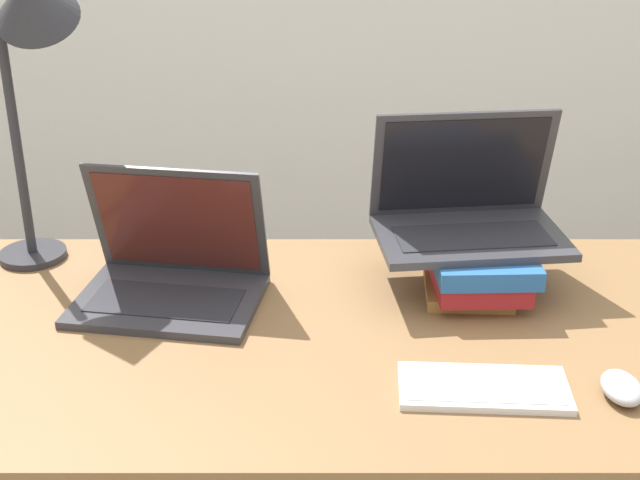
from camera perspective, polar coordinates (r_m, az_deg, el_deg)
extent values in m
cube|color=brown|center=(1.64, 3.28, -6.21)|extent=(1.65, 0.80, 0.03)
cylinder|color=gray|center=(2.22, -17.89, -9.42)|extent=(0.05, 0.05, 0.68)
cube|color=#333338|center=(1.73, -9.87, -3.87)|extent=(0.38, 0.30, 0.02)
cube|color=#232328|center=(1.72, -10.05, -3.84)|extent=(0.30, 0.17, 0.00)
cube|color=#333338|center=(1.75, -9.27, 1.19)|extent=(0.35, 0.13, 0.24)
cube|color=#4C1E19|center=(1.75, -9.31, 1.10)|extent=(0.32, 0.12, 0.21)
cube|color=olive|center=(1.80, 9.13, -2.49)|extent=(0.18, 0.25, 0.02)
cube|color=maroon|center=(1.78, 9.72, -1.89)|extent=(0.18, 0.26, 0.04)
cube|color=#235693|center=(1.77, 9.94, -0.71)|extent=(0.20, 0.28, 0.04)
cube|color=#333338|center=(1.76, 9.41, 0.18)|extent=(0.39, 0.27, 0.02)
cube|color=#232328|center=(1.74, 9.55, 0.27)|extent=(0.31, 0.15, 0.00)
cube|color=#333338|center=(1.79, 8.93, 4.87)|extent=(0.37, 0.10, 0.23)
cube|color=black|center=(1.79, 8.96, 4.78)|extent=(0.33, 0.09, 0.20)
cube|color=white|center=(1.48, 10.25, -9.28)|extent=(0.28, 0.14, 0.01)
cube|color=silver|center=(1.48, 10.27, -9.06)|extent=(0.26, 0.12, 0.00)
ellipsoid|color=#B2B2B7|center=(1.52, 18.57, -8.91)|extent=(0.06, 0.10, 0.03)
cylinder|color=#28282D|center=(1.99, -18.08, -0.91)|extent=(0.14, 0.14, 0.01)
cylinder|color=#28282D|center=(1.90, -19.05, 5.89)|extent=(0.02, 0.02, 0.48)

